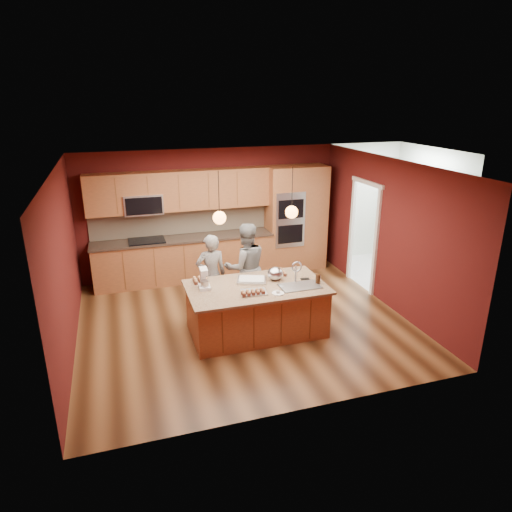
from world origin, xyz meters
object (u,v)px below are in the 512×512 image
object	(u,v)px
person_left	(211,275)
stand_mixer	(204,280)
person_right	(246,267)
island	(257,308)
mixing_bowl	(275,274)

from	to	relation	value
person_left	stand_mixer	xyz separation A→B (m)	(-0.26, -0.71, 0.22)
person_right	island	bearing A→B (deg)	86.16
island	mixing_bowl	world-z (taller)	island
mixing_bowl	stand_mixer	bearing A→B (deg)	-179.95
person_left	stand_mixer	bearing A→B (deg)	67.51
island	stand_mixer	xyz separation A→B (m)	(-0.83, 0.17, 0.54)
island	mixing_bowl	distance (m)	0.65
island	person_right	bearing A→B (deg)	85.99
stand_mixer	mixing_bowl	world-z (taller)	stand_mixer
person_left	person_right	xyz separation A→B (m)	(0.63, -0.00, 0.07)
island	person_left	bearing A→B (deg)	122.87
person_left	mixing_bowl	bearing A→B (deg)	140.64
mixing_bowl	person_right	bearing A→B (deg)	113.16
person_right	stand_mixer	distance (m)	1.15
island	stand_mixer	bearing A→B (deg)	168.50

